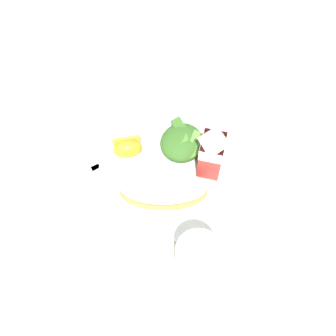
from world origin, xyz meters
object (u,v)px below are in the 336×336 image
(white_plate, at_px, (168,173))
(orange_wedge_front, at_px, (128,148))
(cheesy_pizza_bread, at_px, (164,190))
(green_salad_pile, at_px, (182,142))
(metal_fork, at_px, (73,178))
(drinking_clear_cup, at_px, (197,261))
(milk_carton, at_px, (212,151))

(white_plate, bearing_deg, orange_wedge_front, -103.03)
(white_plate, height_order, cheesy_pizza_bread, cheesy_pizza_bread)
(green_salad_pile, bearing_deg, metal_fork, -60.01)
(white_plate, relative_size, drinking_clear_cup, 2.75)
(orange_wedge_front, height_order, drinking_clear_cup, drinking_clear_cup)
(milk_carton, height_order, metal_fork, milk_carton)
(white_plate, bearing_deg, drinking_clear_cup, 27.58)
(cheesy_pizza_bread, xyz_separation_m, milk_carton, (-0.08, 0.07, 0.04))
(white_plate, height_order, green_salad_pile, green_salad_pile)
(white_plate, relative_size, milk_carton, 2.55)
(green_salad_pile, height_order, milk_carton, milk_carton)
(white_plate, xyz_separation_m, milk_carton, (-0.03, 0.08, 0.07))
(drinking_clear_cup, bearing_deg, green_salad_pile, -161.73)
(milk_carton, distance_m, metal_fork, 0.29)
(orange_wedge_front, bearing_deg, metal_fork, -51.86)
(cheesy_pizza_bread, bearing_deg, white_plate, -174.43)
(green_salad_pile, xyz_separation_m, milk_carton, (0.03, 0.07, 0.04))
(green_salad_pile, xyz_separation_m, metal_fork, (0.12, -0.20, -0.03))
(metal_fork, bearing_deg, milk_carton, 107.16)
(cheesy_pizza_bread, xyz_separation_m, drinking_clear_cup, (0.13, 0.09, 0.02))
(cheesy_pizza_bread, relative_size, orange_wedge_front, 2.64)
(cheesy_pizza_bread, relative_size, metal_fork, 1.24)
(green_salad_pile, relative_size, metal_fork, 0.67)
(green_salad_pile, distance_m, drinking_clear_cup, 0.26)
(white_plate, xyz_separation_m, orange_wedge_front, (-0.02, -0.09, 0.03))
(white_plate, distance_m, green_salad_pile, 0.07)
(milk_carton, xyz_separation_m, metal_fork, (0.08, -0.27, -0.07))
(white_plate, bearing_deg, metal_fork, -73.61)
(green_salad_pile, bearing_deg, drinking_clear_cup, 18.27)
(white_plate, xyz_separation_m, metal_fork, (0.06, -0.19, -0.01))
(cheesy_pizza_bread, distance_m, metal_fork, 0.20)
(cheesy_pizza_bread, bearing_deg, green_salad_pile, 175.62)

